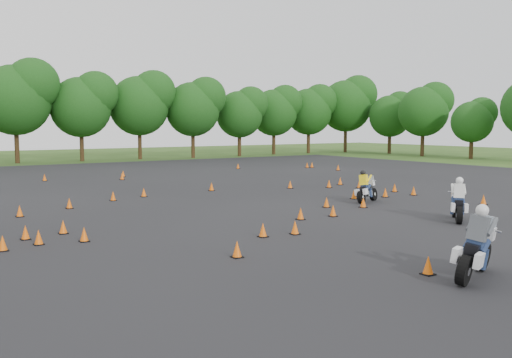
% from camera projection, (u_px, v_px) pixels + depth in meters
% --- Properties ---
extents(ground, '(140.00, 140.00, 0.00)m').
position_uv_depth(ground, '(310.00, 216.00, 23.44)').
color(ground, '#2D5119').
rests_on(ground, ground).
extents(asphalt_pad, '(62.00, 62.00, 0.00)m').
position_uv_depth(asphalt_pad, '(234.00, 200.00, 28.42)').
color(asphalt_pad, black).
rests_on(asphalt_pad, ground).
extents(treeline, '(86.49, 32.72, 10.90)m').
position_uv_depth(treeline, '(107.00, 116.00, 54.03)').
color(treeline, '#174413').
rests_on(treeline, ground).
extents(traffic_cones, '(36.66, 32.74, 0.45)m').
position_uv_depth(traffic_cones, '(238.00, 196.00, 27.90)').
color(traffic_cones, '#F3600A').
rests_on(traffic_cones, asphalt_pad).
extents(rider_grey, '(2.52, 1.56, 1.86)m').
position_uv_depth(rider_grey, '(473.00, 240.00, 13.81)').
color(rider_grey, '#484C51').
rests_on(rider_grey, ground).
extents(rider_yellow, '(2.11, 1.33, 1.57)m').
position_uv_depth(rider_yellow, '(368.00, 186.00, 27.41)').
color(rider_yellow, yellow).
rests_on(rider_yellow, ground).
extents(rider_white, '(2.11, 2.01, 1.72)m').
position_uv_depth(rider_white, '(457.00, 199.00, 22.12)').
color(rider_white, silver).
rests_on(rider_white, ground).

